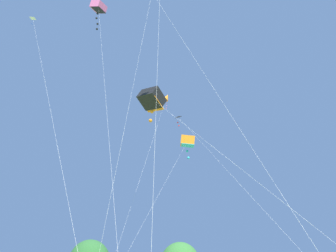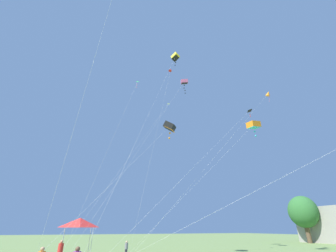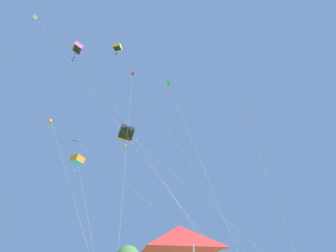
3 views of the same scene
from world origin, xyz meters
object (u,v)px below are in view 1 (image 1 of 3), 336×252
Objects in this scene: kite_black_delta_10 at (179,118)px; kite_orange_diamond_4 at (166,98)px; kite_orange_box_1 at (188,142)px; kite_black_box_7 at (152,99)px; kite_white_delta_0 at (34,27)px; kite_pink_box_8 at (98,8)px.

kite_orange_diamond_4 is at bearing 103.39° from kite_black_delta_10.
kite_black_box_7 is at bearing -101.88° from kite_orange_box_1.
kite_orange_diamond_4 is 8.76m from kite_black_delta_10.
kite_orange_box_1 reaches higher than kite_black_box_7.
kite_black_box_7 is 0.70× the size of kite_black_delta_10.
kite_black_box_7 is (-2.46, -11.71, -1.21)m from kite_orange_box_1.
kite_orange_box_1 is at bearing -21.08° from kite_black_delta_10.
kite_orange_box_1 is 1.07× the size of kite_black_box_7.
kite_white_delta_0 reaches higher than kite_orange_diamond_4.
kite_white_delta_0 is at bearing -124.42° from kite_orange_diamond_4.
kite_pink_box_8 is (4.80, 1.85, 3.40)m from kite_white_delta_0.
kite_white_delta_0 reaches higher than kite_orange_box_1.
kite_black_delta_10 reaches higher than kite_black_box_7.
kite_white_delta_0 is 6.17m from kite_pink_box_8.
kite_black_box_7 is 12.72m from kite_black_delta_10.
kite_white_delta_0 is 1.14× the size of kite_black_delta_10.
kite_black_box_7 is at bearing -17.93° from kite_white_delta_0.
kite_pink_box_8 reaches higher than kite_orange_diamond_4.
kite_orange_box_1 is at bearing -71.13° from kite_orange_diamond_4.
kite_pink_box_8 is at bearing -140.82° from kite_orange_box_1.
kite_pink_box_8 reaches higher than kite_black_box_7.
kite_black_delta_10 is at bearing 35.82° from kite_white_delta_0.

